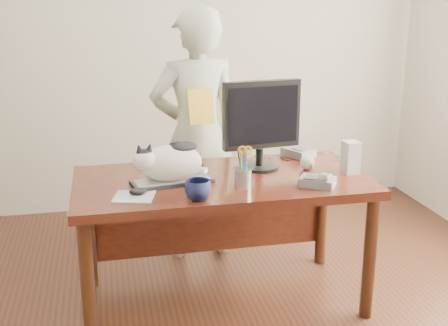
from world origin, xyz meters
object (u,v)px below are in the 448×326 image
Objects in this scene: desk at (219,198)px; speaker at (351,157)px; calculator at (298,152)px; person at (196,135)px; coffee_mug at (198,190)px; baseball at (307,162)px; keyboard at (172,181)px; mouse at (138,191)px; pen_cup at (243,176)px; monitor at (261,120)px; phone at (318,181)px; book_stack at (184,161)px; cat at (169,162)px.

desk is 0.77m from speaker.
person is (-0.58, 0.35, 0.05)m from calculator.
baseball is at bearing 27.55° from coffee_mug.
desk is 3.55× the size of keyboard.
desk is 12.46× the size of coffee_mug.
mouse is 1.01m from baseball.
baseball is at bearing 27.45° from pen_cup.
monitor is 0.36m from baseball.
pen_cup is 0.14× the size of person.
speaker reaches higher than phone.
phone is 0.81m from book_stack.
desk is 0.55m from baseball.
speaker is 0.25m from baseball.
book_stack is at bearing 66.99° from person.
baseball is (0.79, 0.09, 0.03)m from keyboard.
book_stack reaches higher than mouse.
phone is (0.76, -0.19, -0.10)m from cat.
keyboard is (-0.28, -0.12, 0.16)m from desk.
desk is 3.13× the size of monitor.
person reaches higher than coffee_mug.
keyboard is at bearing -171.51° from monitor.
monitor is at bearing 36.66° from mouse.
coffee_mug is 0.60× the size of book_stack.
baseball is at bearing -4.70° from keyboard.
cat reaches higher than book_stack.
coffee_mug is 0.66m from phone.
pen_cup reaches higher than baseball.
mouse is 0.45× the size of phone.
speaker is (0.72, -0.14, 0.24)m from desk.
coffee_mug is 0.71× the size of speaker.
book_stack is (-0.25, 0.43, -0.03)m from pen_cup.
person is at bearing 120.47° from calculator.
phone is (0.93, -0.05, 0.01)m from mouse.
calculator is at bearing 80.59° from baseball.
baseball is 0.37× the size of calculator.
cat reaches higher than mouse.
person reaches higher than mouse.
cat is (-0.01, -0.00, 0.11)m from keyboard.
pen_cup is (-0.18, -0.29, -0.23)m from monitor.
phone is 1.04m from person.
baseball reaches higher than calculator.
monitor is (0.25, 0.03, 0.44)m from desk.
keyboard is 0.38m from pen_cup.
person is at bearing 130.72° from baseball.
coffee_mug is 0.57× the size of calculator.
mouse is at bearing -166.42° from baseball.
monitor is 0.41m from pen_cup.
calculator is at bearing 23.99° from desk.
coffee_mug reaches higher than desk.
phone reaches higher than calculator.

